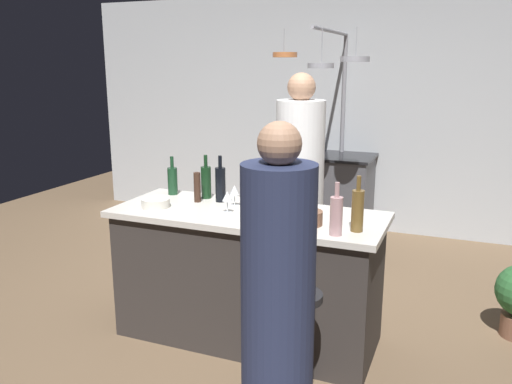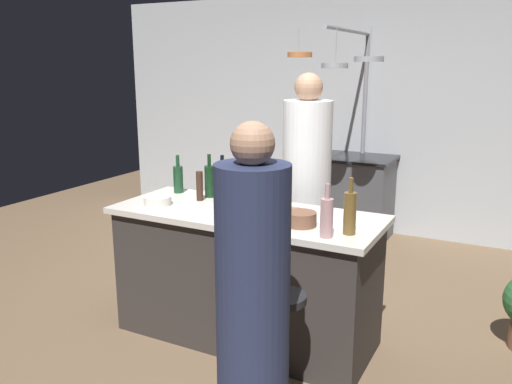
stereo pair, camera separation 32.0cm
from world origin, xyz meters
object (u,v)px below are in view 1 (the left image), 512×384
(wine_bottle_rose, at_px, (336,215))
(wine_bottle_dark, at_px, (220,184))
(guest_right, at_px, (278,309))
(mixing_bowl_wooden, at_px, (307,218))
(pepper_mill, at_px, (197,187))
(cutting_board, at_px, (273,209))
(wine_glass_near_right_guest, at_px, (234,191))
(wine_bottle_green, at_px, (173,180))
(bar_stool_right, at_px, (297,346))
(mixing_bowl_ceramic, at_px, (156,203))
(wine_glass_near_left_guest, at_px, (227,197))
(stove_range, at_px, (335,195))
(wine_bottle_amber, at_px, (358,210))
(wine_bottle_red, at_px, (206,181))
(chef, at_px, (299,196))

(wine_bottle_rose, relative_size, wine_bottle_dark, 0.94)
(guest_right, bearing_deg, wine_bottle_dark, 126.39)
(mixing_bowl_wooden, bearing_deg, pepper_mill, 165.29)
(cutting_board, relative_size, wine_glass_near_right_guest, 2.19)
(wine_bottle_rose, relative_size, wine_bottle_green, 1.07)
(bar_stool_right, relative_size, cutting_board, 2.12)
(bar_stool_right, relative_size, mixing_bowl_ceramic, 3.62)
(wine_glass_near_left_guest, bearing_deg, mixing_bowl_ceramic, -173.59)
(bar_stool_right, height_order, wine_bottle_green, wine_bottle_green)
(guest_right, bearing_deg, pepper_mill, 132.69)
(pepper_mill, distance_m, wine_bottle_green, 0.30)
(wine_bottle_green, bearing_deg, wine_bottle_rose, -19.84)
(pepper_mill, relative_size, mixing_bowl_wooden, 1.13)
(stove_range, relative_size, wine_glass_near_right_guest, 6.10)
(mixing_bowl_wooden, relative_size, mixing_bowl_ceramic, 0.99)
(mixing_bowl_ceramic, bearing_deg, wine_bottle_amber, -0.42)
(cutting_board, bearing_deg, pepper_mill, 178.62)
(wine_bottle_red, height_order, mixing_bowl_ceramic, wine_bottle_red)
(wine_bottle_dark, relative_size, mixing_bowl_ceramic, 1.74)
(chef, bearing_deg, wine_bottle_green, -144.81)
(chef, bearing_deg, pepper_mill, -127.43)
(chef, xyz_separation_m, mixing_bowl_ceramic, (-0.72, -0.93, 0.10))
(wine_glass_near_left_guest, bearing_deg, wine_bottle_rose, -13.50)
(bar_stool_right, bearing_deg, cutting_board, 119.76)
(bar_stool_right, xyz_separation_m, cutting_board, (-0.41, 0.71, 0.53))
(wine_bottle_dark, xyz_separation_m, wine_glass_near_left_guest, (0.17, -0.25, -0.02))
(wine_glass_near_right_guest, bearing_deg, wine_bottle_dark, 151.40)
(mixing_bowl_wooden, bearing_deg, wine_bottle_amber, -3.24)
(cutting_board, relative_size, mixing_bowl_ceramic, 1.70)
(pepper_mill, bearing_deg, wine_bottle_rose, -18.54)
(wine_bottle_rose, bearing_deg, wine_bottle_green, 160.16)
(bar_stool_right, bearing_deg, wine_glass_near_left_guest, 140.36)
(cutting_board, height_order, wine_bottle_dark, wine_bottle_dark)
(wine_bottle_amber, bearing_deg, wine_glass_near_right_guest, 164.93)
(wine_glass_near_left_guest, bearing_deg, bar_stool_right, -39.64)
(wine_bottle_green, height_order, wine_glass_near_left_guest, wine_bottle_green)
(mixing_bowl_wooden, bearing_deg, wine_bottle_rose, -32.66)
(bar_stool_right, bearing_deg, wine_bottle_dark, 136.19)
(chef, relative_size, pepper_mill, 8.50)
(wine_bottle_rose, xyz_separation_m, mixing_bowl_ceramic, (-1.27, 0.13, -0.09))
(chef, relative_size, wine_bottle_amber, 5.44)
(bar_stool_right, bearing_deg, wine_bottle_rose, 74.42)
(cutting_board, bearing_deg, chef, 93.07)
(wine_bottle_green, bearing_deg, mixing_bowl_wooden, -17.23)
(chef, xyz_separation_m, pepper_mill, (-0.53, -0.70, 0.18))
(chef, xyz_separation_m, mixing_bowl_wooden, (0.34, -0.92, 0.11))
(pepper_mill, distance_m, wine_bottle_dark, 0.16)
(mixing_bowl_ceramic, bearing_deg, pepper_mill, 50.77)
(guest_right, xyz_separation_m, wine_bottle_green, (-1.26, 1.20, 0.26))
(cutting_board, xyz_separation_m, wine_bottle_amber, (0.61, -0.23, 0.12))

